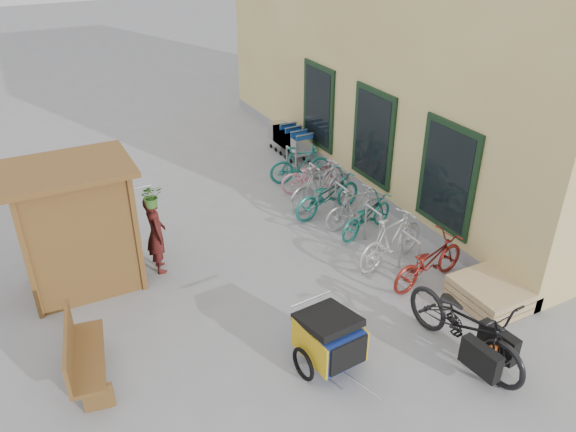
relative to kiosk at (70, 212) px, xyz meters
name	(u,v)px	position (x,y,z in m)	size (l,w,h in m)	color
ground	(302,308)	(3.28, -2.47, -1.55)	(80.00, 80.00, 0.00)	gray
building	(442,28)	(9.77, 2.03, 1.94)	(6.07, 13.00, 7.00)	#E1CB81
kiosk	(70,212)	(0.00, 0.00, 0.00)	(2.49, 1.65, 2.40)	brown
bike_rack	(341,200)	(5.58, -0.07, -1.04)	(0.05, 5.35, 0.86)	#A5A8AD
pallet_stack	(489,294)	(6.28, -3.87, -1.34)	(1.00, 1.20, 0.40)	tan
bench	(81,355)	(-0.40, -2.51, -1.04)	(0.72, 1.64, 1.00)	brown
shopping_carts	(290,138)	(6.28, 3.77, -1.00)	(0.53, 1.78, 0.95)	silver
child_trailer	(329,337)	(2.97, -3.88, -1.00)	(1.04, 1.71, 1.00)	#1B2B98
cargo_bike	(466,325)	(4.96, -4.64, -0.95)	(0.99, 2.36, 1.21)	black
person_kiosk	(156,234)	(1.41, -0.11, -0.76)	(0.58, 0.38, 1.59)	maroon
bike_0	(429,261)	(5.74, -2.84, -1.08)	(0.62, 1.79, 0.94)	maroon
bike_1	(391,240)	(5.52, -1.99, -1.02)	(0.50, 1.79, 1.07)	silver
bike_2	(367,215)	(5.76, -0.79, -1.13)	(0.56, 1.62, 0.85)	#1D756D
bike_3	(355,207)	(5.71, -0.44, -1.09)	(0.44, 1.54, 0.93)	#ACADB1
bike_4	(328,195)	(5.46, 0.34, -1.07)	(0.64, 1.84, 0.97)	#1D756D
bike_5	(321,186)	(5.49, 0.67, -1.00)	(0.52, 1.85, 1.11)	#ACADB1
bike_6	(313,175)	(5.75, 1.52, -1.12)	(0.58, 1.66, 0.87)	pink
bike_7	(301,164)	(5.74, 2.12, -1.06)	(0.46, 1.63, 0.98)	#1D756D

